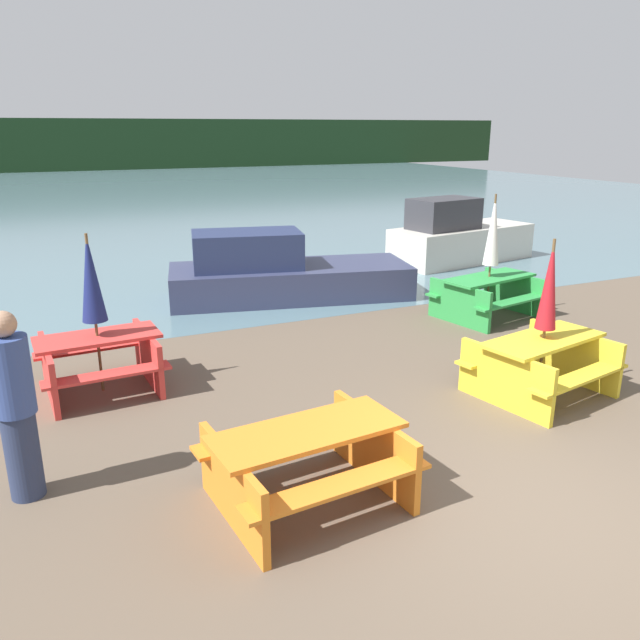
# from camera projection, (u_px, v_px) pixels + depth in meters

# --- Properties ---
(ground_plane) EXTENTS (60.00, 60.00, 0.00)m
(ground_plane) POSITION_uv_depth(u_px,v_px,m) (555.00, 520.00, 5.48)
(ground_plane) COLOR brown
(water) EXTENTS (60.00, 50.00, 0.00)m
(water) POSITION_uv_depth(u_px,v_px,m) (114.00, 193.00, 32.79)
(water) COLOR slate
(water) RESTS_ON ground_plane
(far_treeline) EXTENTS (80.00, 1.60, 4.00)m
(far_treeline) POSITION_uv_depth(u_px,v_px,m) (80.00, 145.00, 49.60)
(far_treeline) COLOR #193319
(far_treeline) RESTS_ON water
(picnic_table_orange) EXTENTS (1.86, 1.54, 0.73)m
(picnic_table_orange) POSITION_uv_depth(u_px,v_px,m) (307.00, 457.00, 5.63)
(picnic_table_orange) COLOR orange
(picnic_table_orange) RESTS_ON ground_plane
(picnic_table_yellow) EXTENTS (1.93, 1.68, 0.76)m
(picnic_table_yellow) POSITION_uv_depth(u_px,v_px,m) (541.00, 361.00, 7.95)
(picnic_table_yellow) COLOR yellow
(picnic_table_yellow) RESTS_ON ground_plane
(picnic_table_red) EXTENTS (1.61, 1.48, 0.75)m
(picnic_table_red) POSITION_uv_depth(u_px,v_px,m) (100.00, 358.00, 8.06)
(picnic_table_red) COLOR red
(picnic_table_red) RESTS_ON ground_plane
(picnic_table_green) EXTENTS (2.01, 1.70, 0.75)m
(picnic_table_green) POSITION_uv_depth(u_px,v_px,m) (488.00, 293.00, 11.22)
(picnic_table_green) COLOR green
(picnic_table_green) RESTS_ON ground_plane
(umbrella_white) EXTENTS (0.28, 0.28, 2.21)m
(umbrella_white) POSITION_uv_depth(u_px,v_px,m) (493.00, 231.00, 10.89)
(umbrella_white) COLOR brown
(umbrella_white) RESTS_ON ground_plane
(umbrella_crimson) EXTENTS (0.26, 0.26, 2.02)m
(umbrella_crimson) POSITION_uv_depth(u_px,v_px,m) (549.00, 286.00, 7.65)
(umbrella_crimson) COLOR brown
(umbrella_crimson) RESTS_ON ground_plane
(umbrella_navy) EXTENTS (0.31, 0.31, 2.07)m
(umbrella_navy) POSITION_uv_depth(u_px,v_px,m) (91.00, 279.00, 7.75)
(umbrella_navy) COLOR brown
(umbrella_navy) RESTS_ON ground_plane
(boat) EXTENTS (5.01, 2.69, 1.36)m
(boat) POSITION_uv_depth(u_px,v_px,m) (280.00, 274.00, 12.50)
(boat) COLOR #333856
(boat) RESTS_ON water
(boat_second) EXTENTS (4.03, 2.09, 1.64)m
(boat_second) POSITION_uv_depth(u_px,v_px,m) (458.00, 238.00, 15.90)
(boat_second) COLOR beige
(boat_second) RESTS_ON water
(person) EXTENTS (0.36, 0.36, 1.80)m
(person) POSITION_uv_depth(u_px,v_px,m) (15.00, 407.00, 5.58)
(person) COLOR #283351
(person) RESTS_ON ground_plane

